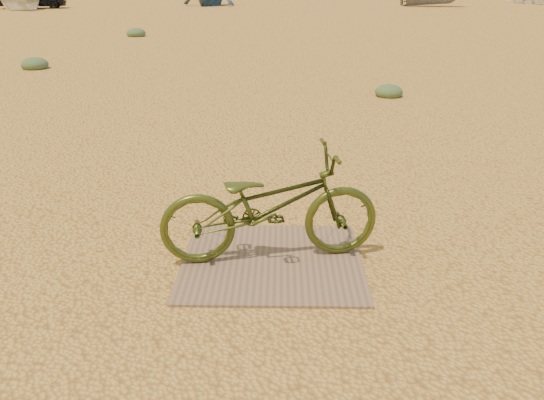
{
  "coord_description": "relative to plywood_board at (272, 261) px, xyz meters",
  "views": [
    {
      "loc": [
        0.52,
        -3.51,
        2.14
      ],
      "look_at": [
        0.46,
        0.24,
        0.55
      ],
      "focal_mm": 35.0,
      "sensor_mm": 36.0,
      "label": 1
    }
  ],
  "objects": [
    {
      "name": "ground",
      "position": [
        -0.46,
        -0.24,
        -0.01
      ],
      "size": [
        120.0,
        120.0,
        0.0
      ],
      "primitive_type": "plane",
      "color": "#E3B155",
      "rests_on": "ground"
    },
    {
      "name": "plywood_board",
      "position": [
        0.0,
        0.0,
        0.0
      ],
      "size": [
        1.44,
        1.28,
        0.02
      ],
      "primitive_type": "cube",
      "color": "#826556",
      "rests_on": "ground"
    },
    {
      "name": "bicycle",
      "position": [
        -0.02,
        0.06,
        0.47
      ],
      "size": [
        1.8,
        0.87,
        0.91
      ],
      "primitive_type": "imported",
      "rotation": [
        0.0,
        0.0,
        1.73
      ],
      "color": "#3D4B1A",
      "rests_on": "plywood_board"
    },
    {
      "name": "boat_near_left",
      "position": [
        -17.83,
        34.5,
        0.56
      ],
      "size": [
        6.14,
        6.69,
        1.13
      ],
      "primitive_type": "imported",
      "rotation": [
        0.0,
        0.0,
        0.53
      ],
      "color": "white",
      "rests_on": "ground"
    },
    {
      "name": "kale_a",
      "position": [
        -6.07,
        9.59,
        -0.01
      ],
      "size": [
        0.65,
        0.65,
        0.36
      ],
      "primitive_type": "ellipsoid",
      "color": "#57764C",
      "rests_on": "ground"
    },
    {
      "name": "kale_b",
      "position": [
        2.13,
        6.46,
        -0.01
      ],
      "size": [
        0.53,
        0.53,
        0.29
      ],
      "primitive_type": "ellipsoid",
      "color": "#57764C",
      "rests_on": "ground"
    },
    {
      "name": "kale_c",
      "position": [
        -5.49,
        17.23,
        -0.01
      ],
      "size": [
        0.72,
        0.72,
        0.4
      ],
      "primitive_type": "ellipsoid",
      "color": "#57764C",
      "rests_on": "ground"
    }
  ]
}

